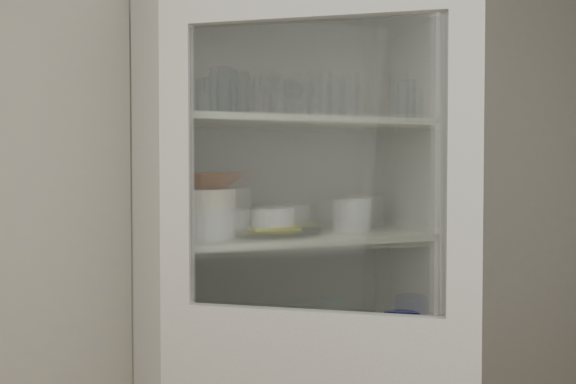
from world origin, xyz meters
name	(u,v)px	position (x,y,z in m)	size (l,w,h in m)	color
wall_back	(213,220)	(0.00, 1.50, 1.30)	(3.60, 0.02, 2.60)	#A6A6A5
pantry_cabinet	(281,322)	(0.20, 1.34, 0.94)	(1.00, 0.45, 2.10)	#BAB8B0
tumbler_0	(227,92)	(-0.07, 1.13, 1.73)	(0.07, 0.07, 0.14)	silver
tumbler_1	(240,94)	(-0.02, 1.16, 1.73)	(0.07, 0.07, 0.14)	silver
tumbler_2	(221,91)	(-0.09, 1.15, 1.73)	(0.07, 0.07, 0.15)	silver
tumbler_3	(321,95)	(0.27, 1.17, 1.74)	(0.08, 0.08, 0.15)	silver
tumbler_4	(337,98)	(0.31, 1.13, 1.72)	(0.06, 0.06, 0.13)	silver
tumbler_5	(349,96)	(0.36, 1.13, 1.73)	(0.07, 0.07, 0.15)	silver
tumbler_6	(406,100)	(0.61, 1.17, 1.73)	(0.07, 0.07, 0.14)	silver
tumbler_7	(172,94)	(-0.21, 1.28, 1.73)	(0.07, 0.07, 0.14)	silver
tumbler_8	(205,98)	(-0.09, 1.30, 1.72)	(0.06, 0.06, 0.12)	silver
tumbler_9	(278,99)	(0.15, 1.24, 1.73)	(0.06, 0.06, 0.13)	silver
tumbler_10	(245,97)	(0.05, 1.29, 1.73)	(0.07, 0.07, 0.14)	silver
tumbler_11	(299,98)	(0.25, 1.30, 1.74)	(0.08, 0.08, 0.15)	silver
goblet_0	(213,95)	(-0.03, 1.39, 1.75)	(0.08, 0.08, 0.17)	silver
goblet_1	(293,99)	(0.26, 1.36, 1.74)	(0.07, 0.07, 0.16)	silver
goblet_2	(270,94)	(0.18, 1.40, 1.76)	(0.08, 0.08, 0.19)	silver
goblet_3	(323,100)	(0.39, 1.39, 1.74)	(0.07, 0.07, 0.16)	silver
plate_stack_front	(204,224)	(-0.12, 1.24, 1.31)	(0.21, 0.21, 0.10)	white
plate_stack_back	(229,221)	(0.03, 1.40, 1.30)	(0.19, 0.19, 0.08)	white
cream_bowl	(204,199)	(-0.12, 1.24, 1.39)	(0.20, 0.20, 0.06)	#ECE6CB
terracotta_bowl	(204,181)	(-0.12, 1.24, 1.45)	(0.22, 0.22, 0.05)	brown
glass_platter	(273,232)	(0.14, 1.26, 1.27)	(0.33, 0.33, 0.02)	silver
yellow_trivet	(273,228)	(0.14, 1.26, 1.29)	(0.16, 0.16, 0.01)	yellow
white_ramekin	(273,217)	(0.14, 1.26, 1.32)	(0.15, 0.15, 0.06)	white
grey_bowl_stack	(352,215)	(0.46, 1.28, 1.32)	(0.14, 0.14, 0.12)	silver
mug_blue	(402,327)	(0.61, 1.18, 0.91)	(0.14, 0.14, 0.11)	navy
mug_teal	(314,327)	(0.33, 1.34, 0.91)	(0.11, 0.11, 0.10)	teal
mug_white	(318,341)	(0.25, 1.14, 0.91)	(0.10, 0.10, 0.10)	white
teal_jar	(279,332)	(0.19, 1.32, 0.91)	(0.08, 0.08, 0.10)	teal
measuring_cups	(196,357)	(-0.15, 1.22, 0.88)	(0.10, 0.10, 0.04)	#BBBBBB
white_canister	(172,341)	(-0.21, 1.29, 0.92)	(0.10, 0.10, 0.12)	white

